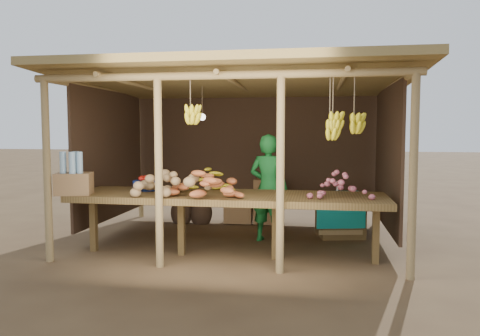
# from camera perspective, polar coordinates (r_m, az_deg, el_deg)

# --- Properties ---
(ground) EXTENTS (60.00, 60.00, 0.00)m
(ground) POSITION_cam_1_polar(r_m,az_deg,el_deg) (6.91, 0.00, -8.72)
(ground) COLOR brown
(ground) RESTS_ON ground
(stall_structure) EXTENTS (4.70, 3.50, 2.43)m
(stall_structure) POSITION_cam_1_polar(r_m,az_deg,el_deg) (6.72, 0.58, 7.41)
(stall_structure) COLOR #9A7E4F
(stall_structure) RESTS_ON ground
(counter) EXTENTS (3.90, 1.05, 0.80)m
(counter) POSITION_cam_1_polar(r_m,az_deg,el_deg) (5.85, -1.53, -3.78)
(counter) COLOR brown
(counter) RESTS_ON ground
(potato_heap) EXTENTS (1.30, 1.00, 0.37)m
(potato_heap) POSITION_cam_1_polar(r_m,az_deg,el_deg) (5.77, -7.79, -1.45)
(potato_heap) COLOR olive
(potato_heap) RESTS_ON counter
(sweet_potato_heap) EXTENTS (1.18, 0.93, 0.36)m
(sweet_potato_heap) POSITION_cam_1_polar(r_m,az_deg,el_deg) (5.60, -4.00, -1.67)
(sweet_potato_heap) COLOR #A35029
(sweet_potato_heap) RESTS_ON counter
(onion_heap) EXTENTS (0.82, 0.64, 0.35)m
(onion_heap) POSITION_cam_1_polar(r_m,az_deg,el_deg) (5.62, 12.07, -1.78)
(onion_heap) COLOR #AA5361
(onion_heap) RESTS_ON counter
(banana_pile) EXTENTS (0.67, 0.47, 0.35)m
(banana_pile) POSITION_cam_1_polar(r_m,az_deg,el_deg) (6.25, -3.89, -1.07)
(banana_pile) COLOR yellow
(banana_pile) RESTS_ON counter
(tomato_basin) EXTENTS (0.36, 0.36, 0.19)m
(tomato_basin) POSITION_cam_1_polar(r_m,az_deg,el_deg) (6.34, -11.32, -1.95)
(tomato_basin) COLOR navy
(tomato_basin) RESTS_ON counter
(bottle_box) EXTENTS (0.50, 0.44, 0.53)m
(bottle_box) POSITION_cam_1_polar(r_m,az_deg,el_deg) (6.14, -19.60, -1.16)
(bottle_box) COLOR olive
(bottle_box) RESTS_ON counter
(vendor) EXTENTS (0.64, 0.50, 1.54)m
(vendor) POSITION_cam_1_polar(r_m,az_deg,el_deg) (6.69, 3.48, -2.46)
(vendor) COLOR #19712C
(vendor) RESTS_ON ground
(tarp_crate) EXTENTS (0.83, 0.75, 0.85)m
(tarp_crate) POSITION_cam_1_polar(r_m,az_deg,el_deg) (7.20, 12.09, -5.43)
(tarp_crate) COLOR brown
(tarp_crate) RESTS_ON ground
(carton_stack) EXTENTS (0.99, 0.38, 0.75)m
(carton_stack) POSITION_cam_1_polar(r_m,az_deg,el_deg) (7.99, 2.32, -4.46)
(carton_stack) COLOR olive
(carton_stack) RESTS_ON ground
(burlap_sacks) EXTENTS (0.72, 0.38, 0.51)m
(burlap_sacks) POSITION_cam_1_polar(r_m,az_deg,el_deg) (8.09, -5.94, -5.15)
(burlap_sacks) COLOR #412C1E
(burlap_sacks) RESTS_ON ground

